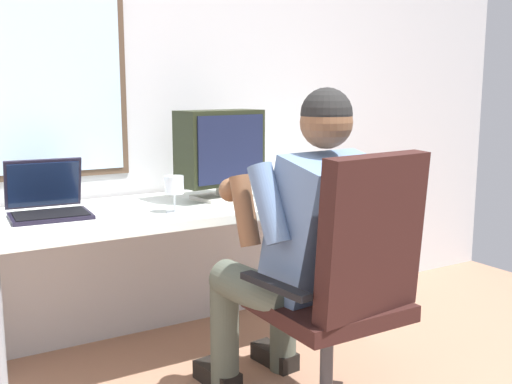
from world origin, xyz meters
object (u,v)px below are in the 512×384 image
office_chair (349,279)px  crt_monitor (220,149)px  desk (185,221)px  laptop (47,201)px  book_stack (289,188)px  wine_glass (174,187)px  person_seated (301,244)px

office_chair → crt_monitor: crt_monitor is taller
desk → crt_monitor: bearing=5.3°
desk → crt_monitor: 0.38m
crt_monitor → laptop: crt_monitor is taller
desk → book_stack: book_stack is taller
desk → wine_glass: bearing=-126.0°
desk → person_seated: bearing=-75.5°
person_seated → book_stack: (0.40, 0.68, 0.09)m
office_chair → person_seated: person_seated is taller
person_seated → book_stack: bearing=59.3°
crt_monitor → wine_glass: 0.39m
person_seated → laptop: (-0.77, 0.75, 0.13)m
person_seated → desk: bearing=104.5°
laptop → book_stack: bearing=-3.6°
wine_glass → book_stack: (0.70, 0.16, -0.08)m
wine_glass → book_stack: bearing=13.0°
wine_glass → person_seated: bearing=-59.8°
desk → wine_glass: size_ratio=11.93×
person_seated → office_chair: bearing=-84.3°
book_stack → person_seated: bearing=-120.7°
office_chair → desk: bearing=102.2°
office_chair → wine_glass: 0.87m
desk → book_stack: (0.58, -0.01, 0.11)m
crt_monitor → book_stack: bearing=-3.9°
crt_monitor → laptop: 0.82m
person_seated → laptop: bearing=136.0°
crt_monitor → wine_glass: crt_monitor is taller
laptop → book_stack: (1.18, -0.07, -0.03)m
laptop → person_seated: bearing=-44.0°
person_seated → crt_monitor: bearing=88.2°
office_chair → laptop: bearing=128.5°
desk → laptop: bearing=173.6°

